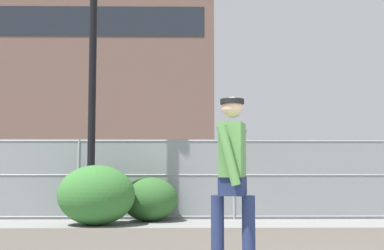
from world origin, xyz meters
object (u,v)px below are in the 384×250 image
Objects in this scene: shrub_left at (96,195)px; parked_car_near at (28,179)px; shrub_center at (150,199)px; skater at (233,175)px; street_lamp at (93,26)px.

parked_car_near is at bearing 122.44° from shrub_left.
shrub_left is 1.30m from shrub_center.
skater is at bearing -62.97° from parked_car_near.
skater is 11.12m from parked_car_near.
parked_car_near is (-5.05, 9.90, -0.28)m from skater.
parked_car_near is at bearing 117.03° from skater.
shrub_center is (-1.26, 6.34, -0.64)m from skater.
skater is at bearing -66.55° from street_lamp.
street_lamp is 1.50× the size of parked_car_near.
street_lamp reaches higher than shrub_center.
street_lamp is at bearing -58.57° from parked_car_near.
street_lamp is 3.99m from shrub_center.
shrub_left is (0.13, -0.03, -3.60)m from street_lamp.
street_lamp is 5.39× the size of shrub_center.
street_lamp is at bearing -148.85° from shrub_center.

